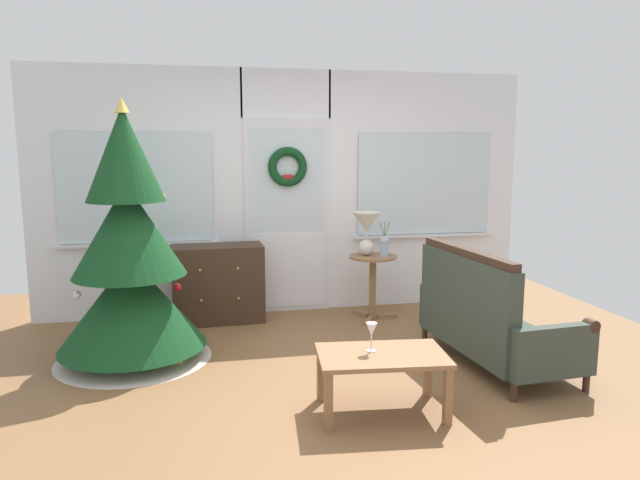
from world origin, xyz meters
name	(u,v)px	position (x,y,z in m)	size (l,w,h in m)	color
ground_plane	(328,383)	(0.00, 0.00, 0.00)	(6.76, 6.76, 0.00)	brown
back_wall_with_door	(287,192)	(0.00, 2.08, 1.28)	(5.20, 0.19, 2.55)	white
christmas_tree	(130,266)	(-1.48, 0.83, 0.79)	(1.27, 1.27, 2.13)	#4C331E
dresser_cabinet	(218,283)	(-0.75, 1.79, 0.39)	(0.91, 0.47, 0.78)	#3D281C
settee_sofa	(486,319)	(1.33, 0.14, 0.38)	(0.82, 1.54, 0.96)	#3D281C
side_table	(373,274)	(0.80, 1.55, 0.47)	(0.50, 0.48, 0.66)	#8E6642
table_lamp	(367,228)	(0.74, 1.59, 0.95)	(0.28, 0.28, 0.44)	silver
flower_vase	(384,245)	(0.90, 1.49, 0.78)	(0.11, 0.10, 0.35)	#99ADBC
coffee_table	(382,362)	(0.25, -0.53, 0.35)	(0.89, 0.60, 0.41)	#8E6642
wine_glass	(372,331)	(0.19, -0.48, 0.55)	(0.08, 0.08, 0.20)	silver
gift_box	(171,353)	(-1.17, 0.65, 0.09)	(0.19, 0.17, 0.19)	#D8C64C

